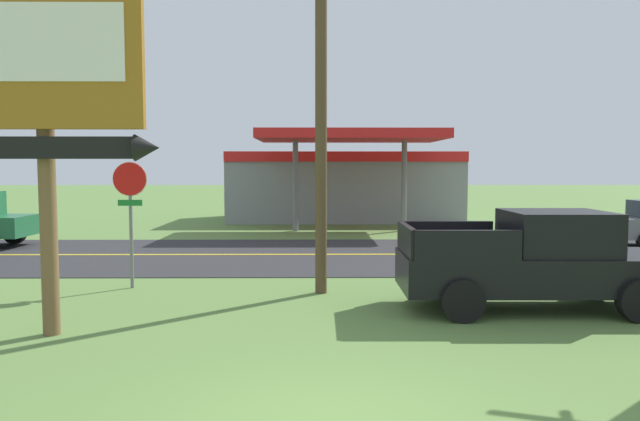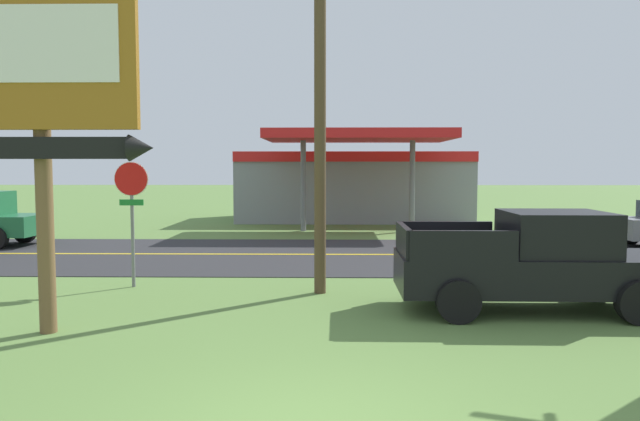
# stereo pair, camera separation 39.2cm
# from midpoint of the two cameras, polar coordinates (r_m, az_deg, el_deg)

# --- Properties ---
(road_asphalt) EXTENTS (140.00, 8.00, 0.02)m
(road_asphalt) POSITION_cam_midpoint_polar(r_m,az_deg,el_deg) (19.29, -0.72, -4.24)
(road_asphalt) COLOR #2B2B2D
(road_asphalt) RESTS_ON ground
(road_centre_line) EXTENTS (126.00, 0.20, 0.01)m
(road_centre_line) POSITION_cam_midpoint_polar(r_m,az_deg,el_deg) (19.29, -0.72, -4.20)
(road_centre_line) COLOR gold
(road_centre_line) RESTS_ON road_asphalt
(motel_sign) EXTENTS (3.61, 0.54, 5.95)m
(motel_sign) POSITION_cam_midpoint_polar(r_m,az_deg,el_deg) (10.91, -25.73, 10.15)
(motel_sign) COLOR brown
(motel_sign) RESTS_ON ground
(stop_sign) EXTENTS (0.80, 0.08, 2.95)m
(stop_sign) POSITION_cam_midpoint_polar(r_m,az_deg,el_deg) (14.59, -18.37, 0.81)
(stop_sign) COLOR slate
(stop_sign) RESTS_ON ground
(utility_pole) EXTENTS (1.88, 0.26, 9.56)m
(utility_pole) POSITION_cam_midpoint_polar(r_m,az_deg,el_deg) (13.48, -0.76, 13.81)
(utility_pole) COLOR brown
(utility_pole) RESTS_ON ground
(gas_station) EXTENTS (12.00, 11.50, 4.40)m
(gas_station) POSITION_cam_midpoint_polar(r_m,az_deg,el_deg) (32.07, 1.91, 2.56)
(gas_station) COLOR gray
(gas_station) RESTS_ON ground
(pickup_black_parked_on_lawn) EXTENTS (5.22, 2.28, 1.96)m
(pickup_black_parked_on_lawn) POSITION_cam_midpoint_polar(r_m,az_deg,el_deg) (12.53, 19.05, -4.61)
(pickup_black_parked_on_lawn) COLOR black
(pickup_black_parked_on_lawn) RESTS_ON ground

